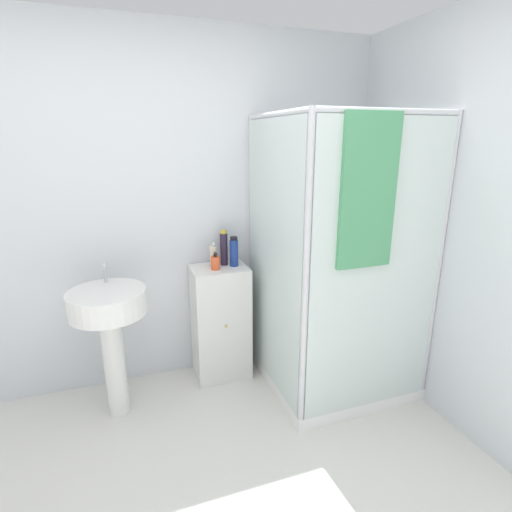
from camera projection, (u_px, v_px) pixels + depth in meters
The scene contains 8 objects.
wall_back at pixel (152, 215), 2.80m from camera, with size 6.40×0.06×2.50m, color silver.
shower_enclosure at pixel (330, 323), 2.83m from camera, with size 0.97×1.00×1.92m.
vanity_cabinet at pixel (221, 322), 3.00m from camera, with size 0.40×0.33×0.87m.
sink at pixel (109, 320), 2.50m from camera, with size 0.48×0.48×1.00m.
soap_dispenser at pixel (215, 263), 2.82m from camera, with size 0.06×0.07×0.13m.
shampoo_bottle_tall_black at pixel (224, 248), 2.91m from camera, with size 0.06×0.06×0.26m.
shampoo_bottle_blue at pixel (234, 252), 2.88m from camera, with size 0.06×0.06×0.22m.
lotion_bottle_white at pixel (213, 256), 2.88m from camera, with size 0.05×0.05×0.18m.
Camera 1 is at (-0.24, -1.16, 1.77)m, focal length 28.00 mm.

